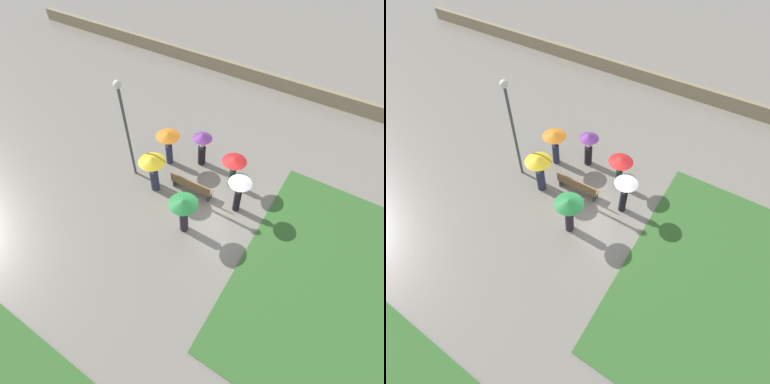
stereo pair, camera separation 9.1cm
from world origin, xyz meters
TOP-DOWN VIEW (x-y plane):
  - ground_plane at (0.00, 0.00)m, footprint 90.00×90.00m
  - lawn_patch_near at (-5.19, 1.01)m, footprint 6.12×9.44m
  - parapet_wall at (0.00, -10.26)m, footprint 45.00×0.35m
  - park_bench at (1.31, 0.03)m, footprint 2.00×0.48m
  - lamp_post at (4.27, 0.41)m, footprint 0.32×0.32m
  - crowd_person_yellow at (2.85, 0.69)m, footprint 1.18×1.18m
  - crowd_person_purple at (1.89, -1.87)m, footprint 0.94×0.94m
  - crowd_person_red at (-0.04, -1.34)m, footprint 1.09×1.09m
  - crowd_person_green at (0.51, 1.86)m, footprint 1.15×1.15m
  - crowd_person_white at (-0.85, -0.21)m, footprint 0.96×0.96m
  - crowd_person_orange at (3.28, -1.08)m, footprint 1.13×1.13m

SIDE VIEW (x-z plane):
  - ground_plane at x=0.00m, z-range 0.00..0.00m
  - lawn_patch_near at x=-5.19m, z-range 0.00..0.06m
  - parapet_wall at x=0.00m, z-range 0.00..0.87m
  - park_bench at x=1.31m, z-range 0.03..0.93m
  - crowd_person_purple at x=1.89m, z-range 0.30..2.13m
  - crowd_person_red at x=-0.04m, z-range 0.43..2.17m
  - crowd_person_orange at x=3.28m, z-range 0.41..2.27m
  - crowd_person_white at x=-0.85m, z-range 0.39..2.32m
  - crowd_person_yellow at x=2.85m, z-range 0.41..2.38m
  - crowd_person_green at x=0.51m, z-range 0.46..2.42m
  - lamp_post at x=4.27m, z-range 0.65..5.54m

